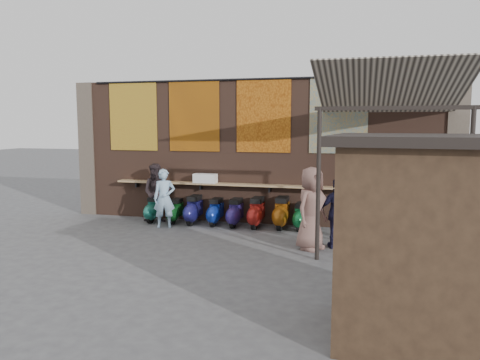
{
  "coord_description": "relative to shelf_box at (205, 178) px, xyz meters",
  "views": [
    {
      "loc": [
        2.97,
        -10.06,
        2.78
      ],
      "look_at": [
        -0.02,
        1.2,
        1.37
      ],
      "focal_mm": 35.0,
      "sensor_mm": 36.0,
      "label": 1
    }
  ],
  "objects": [
    {
      "name": "stall_sign",
      "position": [
        5.28,
        -5.31,
        0.58
      ],
      "size": [
        1.2,
        0.13,
        0.5
      ],
      "primitive_type": "cube",
      "rotation": [
        0.0,
        0.0,
        -0.08
      ],
      "color": "gold",
      "rests_on": "market_stall"
    },
    {
      "name": "shopper_grey",
      "position": [
        6.02,
        -2.26,
        -0.44
      ],
      "size": [
        1.2,
        0.99,
        1.62
      ],
      "primitive_type": "imported",
      "rotation": [
        0.0,
        0.0,
        2.69
      ],
      "color": "#535257",
      "rests_on": "ground"
    },
    {
      "name": "awning_canvas",
      "position": [
        4.82,
        -1.4,
        2.3
      ],
      "size": [
        3.2,
        3.28,
        0.97
      ],
      "primitive_type": "cube",
      "rotation": [
        -0.28,
        0.0,
        0.0
      ],
      "color": "beige",
      "rests_on": "brick_wall"
    },
    {
      "name": "scooter_stool_3",
      "position": [
        0.39,
        -0.29,
        -0.89
      ],
      "size": [
        0.34,
        0.76,
        0.73
      ],
      "primitive_type": null,
      "color": "navy",
      "rests_on": "ground"
    },
    {
      "name": "scooter_stool_1",
      "position": [
        -0.78,
        -0.32,
        -0.92
      ],
      "size": [
        0.32,
        0.71,
        0.67
      ],
      "primitive_type": null,
      "color": "#0D4417",
      "rests_on": "ground"
    },
    {
      "name": "scooter_stool_4",
      "position": [
        0.97,
        -0.34,
        -0.88
      ],
      "size": [
        0.36,
        0.79,
        0.75
      ],
      "primitive_type": null,
      "color": "navy",
      "rests_on": "ground"
    },
    {
      "name": "scooter_stool_5",
      "position": [
        1.56,
        -0.33,
        -0.85
      ],
      "size": [
        0.38,
        0.85,
        0.81
      ],
      "primitive_type": null,
      "color": "maroon",
      "rests_on": "ground"
    },
    {
      "name": "scooter_stool_6",
      "position": [
        2.23,
        -0.26,
        -0.83
      ],
      "size": [
        0.4,
        0.88,
        0.84
      ],
      "primitive_type": null,
      "color": "#82420B",
      "rests_on": "ground"
    },
    {
      "name": "tapestry_orange",
      "position": [
        1.62,
        0.18,
        1.75
      ],
      "size": [
        1.5,
        0.02,
        2.0
      ],
      "primitive_type": "cube",
      "color": "#AD6015",
      "rests_on": "brick_wall"
    },
    {
      "name": "awning_post_right",
      "position": [
        6.22,
        -2.9,
        0.3
      ],
      "size": [
        0.09,
        0.09,
        3.1
      ],
      "primitive_type": "cylinder",
      "color": "black",
      "rests_on": "ground"
    },
    {
      "name": "tapestry_multi",
      "position": [
        3.62,
        0.18,
        1.75
      ],
      "size": [
        1.5,
        0.02,
        2.0
      ],
      "primitive_type": "cube",
      "color": "#27618F",
      "rests_on": "brick_wall"
    },
    {
      "name": "ground",
      "position": [
        1.32,
        -2.3,
        -1.25
      ],
      "size": [
        70.0,
        70.0,
        0.0
      ],
      "primitive_type": "plane",
      "color": "#474749",
      "rests_on": "ground"
    },
    {
      "name": "eating_counter",
      "position": [
        1.32,
        0.03,
        -0.15
      ],
      "size": [
        8.0,
        0.32,
        0.05
      ],
      "primitive_type": "cube",
      "color": "#9E7A51",
      "rests_on": "brick_wall"
    },
    {
      "name": "pier_left",
      "position": [
        -3.88,
        0.4,
        0.75
      ],
      "size": [
        0.5,
        0.5,
        4.0
      ],
      "primitive_type": "cube",
      "color": "#4C4238",
      "rests_on": "ground"
    },
    {
      "name": "market_stall",
      "position": [
        5.21,
        -6.21,
        0.01
      ],
      "size": [
        2.46,
        1.93,
        2.52
      ],
      "primitive_type": "cube",
      "rotation": [
        0.0,
        0.0,
        -0.08
      ],
      "color": "black",
      "rests_on": "ground"
    },
    {
      "name": "scooter_stool_2",
      "position": [
        -0.23,
        -0.33,
        -0.86
      ],
      "size": [
        0.37,
        0.83,
        0.79
      ],
      "primitive_type": null,
      "color": "#171653",
      "rests_on": "ground"
    },
    {
      "name": "scooter_stool_7",
      "position": [
        2.73,
        -0.28,
        -0.9
      ],
      "size": [
        0.33,
        0.74,
        0.71
      ],
      "primitive_type": null,
      "color": "#0C592A",
      "rests_on": "ground"
    },
    {
      "name": "awning_header",
      "position": [
        4.82,
        -2.9,
        1.83
      ],
      "size": [
        3.0,
        0.08,
        0.08
      ],
      "primitive_type": "cube",
      "color": "black",
      "rests_on": "awning_post_left"
    },
    {
      "name": "diner_right",
      "position": [
        -1.34,
        -0.3,
        -0.42
      ],
      "size": [
        0.92,
        0.79,
        1.66
      ],
      "primitive_type": "imported",
      "rotation": [
        0.0,
        0.0,
        0.21
      ],
      "color": "#2F2427",
      "rests_on": "ground"
    },
    {
      "name": "scooter_stool_0",
      "position": [
        -1.44,
        -0.32,
        -0.9
      ],
      "size": [
        0.34,
        0.75,
        0.71
      ],
      "primitive_type": null,
      "color": "#165B4D",
      "rests_on": "ground"
    },
    {
      "name": "awning_post_left",
      "position": [
        3.42,
        -2.9,
        0.3
      ],
      "size": [
        0.09,
        0.09,
        3.1
      ],
      "primitive_type": "cylinder",
      "color": "black",
      "rests_on": "ground"
    },
    {
      "name": "brick_wall",
      "position": [
        1.32,
        0.4,
        0.75
      ],
      "size": [
        10.0,
        0.4,
        4.0
      ],
      "primitive_type": "cube",
      "color": "brown",
      "rests_on": "ground"
    },
    {
      "name": "shopper_tan",
      "position": [
        3.21,
        -2.14,
        -0.33
      ],
      "size": [
        0.94,
        1.07,
        1.85
      ],
      "primitive_type": "imported",
      "rotation": [
        0.0,
        0.0,
        1.08
      ],
      "color": "#7A564D",
      "rests_on": "ground"
    },
    {
      "name": "diner_left",
      "position": [
        -0.85,
        -0.9,
        -0.46
      ],
      "size": [
        0.67,
        0.56,
        1.58
      ],
      "primitive_type": "imported",
      "rotation": [
        0.0,
        0.0,
        0.36
      ],
      "color": "#90B4D1",
      "rests_on": "ground"
    },
    {
      "name": "stall_roof",
      "position": [
        5.21,
        -6.21,
        1.33
      ],
      "size": [
        2.76,
        2.21,
        0.12
      ],
      "primitive_type": "cube",
      "rotation": [
        0.0,
        0.0,
        -0.08
      ],
      "color": "black",
      "rests_on": "market_stall"
    },
    {
      "name": "tapestry_sun",
      "position": [
        -0.38,
        0.18,
        1.75
      ],
      "size": [
        1.5,
        0.02,
        2.0
      ],
      "primitive_type": "cube",
      "color": "orange",
      "rests_on": "brick_wall"
    },
    {
      "name": "pier_right",
      "position": [
        6.52,
        0.4,
        0.75
      ],
      "size": [
        0.5,
        0.5,
        4.0
      ],
      "primitive_type": "cube",
      "color": "#4C4238",
      "rests_on": "ground"
    },
    {
      "name": "tapestry_redgold",
      "position": [
        -2.28,
        0.18,
        1.75
      ],
      "size": [
        1.5,
        0.02,
        2.0
      ],
      "primitive_type": "cube",
      "color": "maroon",
      "rests_on": "brick_wall"
    },
    {
      "name": "shopper_navy",
      "position": [
        3.78,
        -1.88,
        -0.46
      ],
      "size": [
        1.0,
        0.64,
        1.59
      ],
      "primitive_type": "imported",
      "rotation": [
        0.0,
        0.0,
        3.43
      ],
      "color": "#171632",
      "rests_on": "ground"
    },
    {
      "name": "hang_rail",
      "position": [
        1.32,
        0.17,
        2.73
      ],
      "size": [
        9.5,
        0.06,
        0.06
      ],
      "primitive_type": "cylinder",
      "rotation": [
        0.0,
        1.57,
        0.0
      ],
      "color": "black",
      "rests_on": "brick_wall"
    },
    {
      "name": "shelf_box",
      "position": [
        0.0,
        0.0,
        0.0
      ],
      "size": [
        0.65,
        0.28,
        0.26
      ],
      "primitive_type": "cube",
      "color": "white",
      "rests_on": "eating_counter"
    },
    {
      "name": "stall_shelf",
      "position": [
        5.28,
        -5.31,
        -0.33
      ],
      "size": [
        1.94,
        0.25,
        0.06
      ],
      "primitive_type": "cube",
      "rotation": [
        0.0,
        0.0,
        -0.08
      ],
      "color": "#473321",
      "rests_on": "market_stall"
    },
    {
      "name": "awning_ledger",
      "position": [
        4.82,
        0.19,
        2.7
      ],
      "size": [
        3.3,
        0.08,
        0.12
      ],
      "primitive_type": "cube",
      "color": "#33261C",
      "rests_on": "brick_wall"
    }
  ]
}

